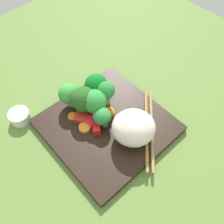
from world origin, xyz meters
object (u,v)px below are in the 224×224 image
object	(u,v)px
rice_mound	(134,128)
sauce_cup	(20,116)
chopstick_pair	(149,128)
square_plate	(107,125)
broccoli_floret_4	(102,116)
carrot_slice_3	(85,128)

from	to	relation	value
rice_mound	sauce_cup	bearing A→B (deg)	34.40
rice_mound	chopstick_pair	bearing A→B (deg)	-106.21
square_plate	sauce_cup	bearing A→B (deg)	40.49
broccoli_floret_4	sauce_cup	bearing A→B (deg)	39.57
broccoli_floret_4	carrot_slice_3	world-z (taller)	broccoli_floret_4
chopstick_pair	sauce_cup	size ratio (longest dim) A/B	3.44
square_plate	broccoli_floret_4	size ratio (longest dim) A/B	4.82
rice_mound	carrot_slice_3	world-z (taller)	rice_mound
square_plate	sauce_cup	xyz separation A→B (cm)	(15.02, 12.83, 0.51)
carrot_slice_3	sauce_cup	xyz separation A→B (cm)	(12.64, 8.42, -0.60)
carrot_slice_3	chopstick_pair	bearing A→B (deg)	-133.88
chopstick_pair	rice_mound	bearing A→B (deg)	121.15
rice_mound	carrot_slice_3	xyz separation A→B (cm)	(8.42, 5.99, -3.17)
square_plate	chopstick_pair	xyz separation A→B (cm)	(-7.19, -5.55, 1.05)
rice_mound	broccoli_floret_4	size ratio (longest dim) A/B	1.72
rice_mound	broccoli_floret_4	bearing A→B (deg)	20.49
broccoli_floret_4	chopstick_pair	xyz separation A→B (cm)	(-7.75, -6.43, -2.68)
square_plate	sauce_cup	distance (cm)	19.76
rice_mound	broccoli_floret_4	distance (cm)	7.06
broccoli_floret_4	sauce_cup	xyz separation A→B (cm)	(14.46, 11.95, -3.22)
rice_mound	chopstick_pair	size ratio (longest dim) A/B	0.55
broccoli_floret_4	square_plate	bearing A→B (deg)	-122.69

